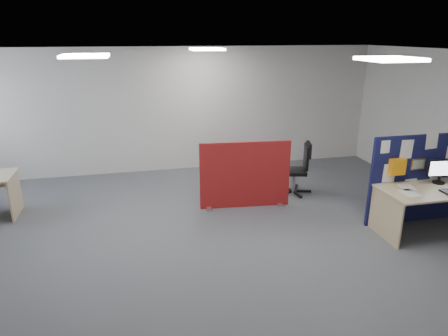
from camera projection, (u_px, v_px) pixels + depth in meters
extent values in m
plane|color=#55585D|center=(207.00, 242.00, 5.95)|extent=(9.00, 9.00, 0.00)
cube|color=white|center=(204.00, 54.00, 5.09)|extent=(9.00, 7.00, 0.02)
cube|color=silver|center=(177.00, 110.00, 8.76)|extent=(9.00, 0.02, 2.70)
cube|color=silver|center=(314.00, 327.00, 2.29)|extent=(9.00, 0.02, 2.70)
cube|color=white|center=(390.00, 59.00, 4.59)|extent=(0.60, 0.60, 0.04)
cube|color=white|center=(85.00, 56.00, 5.25)|extent=(0.60, 0.60, 0.04)
cube|color=white|center=(207.00, 49.00, 7.51)|extent=(0.60, 0.60, 0.04)
cube|color=#0E1334|center=(420.00, 179.00, 6.41)|extent=(1.78, 0.06, 1.47)
cube|color=#A8A7AD|center=(373.00, 223.00, 6.48)|extent=(0.08, 0.30, 0.04)
cube|color=white|center=(385.00, 147.00, 6.04)|extent=(0.15, 0.01, 0.20)
cube|color=white|center=(407.00, 149.00, 6.14)|extent=(0.21, 0.01, 0.30)
cube|color=white|center=(432.00, 140.00, 6.18)|extent=(0.21, 0.01, 0.30)
cube|color=white|center=(389.00, 173.00, 6.20)|extent=(0.21, 0.01, 0.30)
cube|color=white|center=(436.00, 177.00, 6.43)|extent=(0.21, 0.01, 0.30)
cube|color=white|center=(410.00, 188.00, 6.38)|extent=(0.21, 0.01, 0.30)
cube|color=gold|center=(418.00, 164.00, 6.27)|extent=(0.24, 0.01, 0.18)
cube|color=orange|center=(397.00, 167.00, 6.15)|extent=(0.25, 0.10, 0.25)
cube|color=tan|center=(443.00, 188.00, 6.07)|extent=(1.94, 0.86, 0.03)
cube|color=tan|center=(385.00, 216.00, 5.99)|extent=(0.03, 0.79, 0.70)
cube|color=tan|center=(423.00, 189.00, 6.49)|extent=(1.75, 0.02, 0.30)
cylinder|color=black|center=(438.00, 182.00, 6.24)|extent=(0.18, 0.18, 0.02)
cube|color=black|center=(439.00, 179.00, 6.22)|extent=(0.04, 0.03, 0.09)
cube|color=black|center=(441.00, 168.00, 6.16)|extent=(0.44, 0.10, 0.27)
cube|color=white|center=(442.00, 168.00, 6.14)|extent=(0.39, 0.06, 0.23)
cube|color=maroon|center=(245.00, 175.00, 6.99)|extent=(1.59, 0.20, 1.20)
cube|color=#A8A7AD|center=(209.00, 209.00, 7.04)|extent=(0.08, 0.30, 0.04)
cube|color=#A8A7AD|center=(279.00, 202.00, 7.31)|extent=(0.08, 0.30, 0.04)
cube|color=tan|center=(15.00, 195.00, 6.75)|extent=(0.03, 0.66, 0.70)
cube|color=black|center=(304.00, 191.00, 7.77)|extent=(0.28, 0.12, 0.04)
cube|color=black|center=(295.00, 187.00, 7.96)|extent=(0.19, 0.26, 0.04)
cube|color=black|center=(284.00, 188.00, 7.90)|extent=(0.21, 0.24, 0.04)
cube|color=black|center=(286.00, 193.00, 7.68)|extent=(0.27, 0.14, 0.04)
cube|color=black|center=(298.00, 195.00, 7.60)|extent=(0.06, 0.28, 0.04)
cylinder|color=#A8A7AD|center=(294.00, 182.00, 7.72)|extent=(0.06, 0.06, 0.39)
cube|color=black|center=(295.00, 171.00, 7.65)|extent=(0.52, 0.52, 0.06)
cube|color=black|center=(306.00, 157.00, 7.55)|extent=(0.15, 0.39, 0.46)
cube|color=black|center=(309.00, 150.00, 7.51)|extent=(0.15, 0.35, 0.28)
cube|color=white|center=(409.00, 193.00, 5.84)|extent=(0.23, 0.31, 0.00)
cube|color=white|center=(407.00, 187.00, 6.07)|extent=(0.27, 0.34, 0.00)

